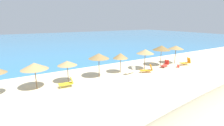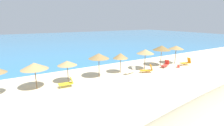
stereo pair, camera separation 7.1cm
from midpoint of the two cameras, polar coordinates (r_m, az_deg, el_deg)
ground_plane at (r=18.64m, az=4.45°, el=-5.85°), size 160.00×160.00×0.00m
sea_water at (r=59.87m, az=-21.07°, el=7.22°), size 160.00×74.60×0.01m
dune_ridge at (r=10.93m, az=32.11°, el=-17.62°), size 36.89×7.77×2.04m
beach_umbrella_1 at (r=17.13m, az=-25.28°, el=-0.96°), size 2.51×2.51×2.62m
beach_umbrella_2 at (r=17.76m, az=-15.29°, el=-0.04°), size 2.01×2.01×2.41m
beach_umbrella_3 at (r=18.80m, az=-4.68°, el=2.42°), size 2.37×2.37×2.86m
beach_umbrella_4 at (r=20.47m, az=2.86°, el=2.51°), size 1.91×1.91×2.57m
beach_umbrella_5 at (r=22.33m, az=11.31°, el=3.91°), size 2.30×2.30×2.79m
beach_umbrella_6 at (r=24.83m, az=16.63°, el=5.05°), size 2.53×2.53×3.01m
beach_umbrella_7 at (r=26.87m, az=21.13°, el=5.05°), size 2.24×2.24×2.80m
lounge_chair_0 at (r=17.13m, az=-15.27°, el=-6.62°), size 1.45×0.75×0.97m
lounge_chair_1 at (r=24.83m, az=17.80°, el=-0.45°), size 1.74×1.15×0.94m
lounge_chair_2 at (r=20.79m, az=6.29°, el=-2.64°), size 1.74×0.91×0.98m
lounge_chair_3 at (r=26.95m, az=24.07°, el=0.28°), size 1.66×1.06×1.12m
lounge_chair_4 at (r=21.55m, az=12.02°, el=-2.19°), size 1.66×1.18×1.06m
cooler_box at (r=25.27m, az=21.79°, el=-1.02°), size 0.61×0.59×0.35m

